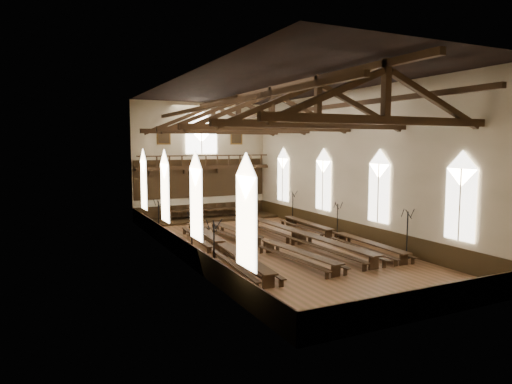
% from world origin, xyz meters
% --- Properties ---
extents(ground, '(26.00, 26.00, 0.00)m').
position_xyz_m(ground, '(0.00, 0.00, 0.00)').
color(ground, brown).
rests_on(ground, ground).
extents(room_walls, '(26.00, 26.00, 26.00)m').
position_xyz_m(room_walls, '(0.00, 0.00, 6.46)').
color(room_walls, beige).
rests_on(room_walls, ground).
extents(wainscot_band, '(12.00, 26.00, 1.20)m').
position_xyz_m(wainscot_band, '(0.00, 0.00, 0.60)').
color(wainscot_band, '#2F210E').
rests_on(wainscot_band, ground).
extents(side_windows, '(11.85, 19.80, 4.50)m').
position_xyz_m(side_windows, '(-0.00, -0.00, 3.74)').
color(side_windows, white).
rests_on(side_windows, room_walls).
extents(end_window, '(2.80, 0.12, 3.80)m').
position_xyz_m(end_window, '(0.00, 12.90, 7.22)').
color(end_window, white).
rests_on(end_window, room_walls).
extents(minstrels_gallery, '(11.80, 1.24, 3.70)m').
position_xyz_m(minstrels_gallery, '(0.00, 12.66, 3.91)').
color(minstrels_gallery, '#321F10').
rests_on(minstrels_gallery, room_walls).
extents(portraits, '(7.75, 0.09, 1.45)m').
position_xyz_m(portraits, '(0.00, 12.90, 7.10)').
color(portraits, brown).
rests_on(portraits, room_walls).
extents(roof_trusses, '(11.70, 25.70, 2.80)m').
position_xyz_m(roof_trusses, '(0.00, -0.00, 8.22)').
color(roof_trusses, '#321F10').
rests_on(roof_trusses, room_walls).
extents(refectory_row_a, '(1.97, 14.35, 0.74)m').
position_xyz_m(refectory_row_a, '(-3.49, -0.46, 0.54)').
color(refectory_row_a, '#321F10').
rests_on(refectory_row_a, ground).
extents(refectory_row_b, '(1.96, 14.05, 0.70)m').
position_xyz_m(refectory_row_b, '(-0.84, -0.49, 0.51)').
color(refectory_row_b, '#321F10').
rests_on(refectory_row_b, ground).
extents(refectory_row_c, '(1.81, 14.86, 0.79)m').
position_xyz_m(refectory_row_c, '(2.10, 0.15, 0.58)').
color(refectory_row_c, '#321F10').
rests_on(refectory_row_c, ground).
extents(refectory_row_d, '(1.71, 13.88, 0.69)m').
position_xyz_m(refectory_row_d, '(4.63, -0.34, 0.50)').
color(refectory_row_d, '#321F10').
rests_on(refectory_row_d, ground).
extents(dais, '(11.40, 2.95, 0.20)m').
position_xyz_m(dais, '(0.43, 11.40, 0.10)').
color(dais, '#2F210E').
rests_on(dais, ground).
extents(high_table, '(7.93, 1.56, 0.74)m').
position_xyz_m(high_table, '(0.43, 11.40, 0.82)').
color(high_table, '#321F10').
rests_on(high_table, dais).
extents(high_chairs, '(5.91, 0.52, 1.07)m').
position_xyz_m(high_chairs, '(0.43, 12.18, 0.78)').
color(high_chairs, '#321F10').
rests_on(high_chairs, dais).
extents(candelabrum_left_near, '(0.85, 0.83, 2.85)m').
position_xyz_m(candelabrum_left_near, '(-5.55, -4.55, 0.86)').
color(candelabrum_left_near, black).
rests_on(candelabrum_left_near, ground).
extents(candelabrum_left_mid, '(0.80, 0.84, 2.78)m').
position_xyz_m(candelabrum_left_mid, '(-5.55, -1.14, 0.84)').
color(candelabrum_left_mid, black).
rests_on(candelabrum_left_mid, ground).
extents(candelabrum_left_far, '(0.77, 0.79, 2.64)m').
position_xyz_m(candelabrum_left_far, '(-5.55, 6.16, 0.80)').
color(candelabrum_left_far, black).
rests_on(candelabrum_left_far, ground).
extents(candelabrum_right_near, '(0.79, 0.86, 2.81)m').
position_xyz_m(candelabrum_right_near, '(5.55, -5.84, 0.85)').
color(candelabrum_right_near, black).
rests_on(candelabrum_right_near, ground).
extents(candelabrum_right_mid, '(0.73, 0.71, 2.45)m').
position_xyz_m(candelabrum_right_mid, '(5.55, 0.71, 0.74)').
color(candelabrum_right_mid, black).
rests_on(candelabrum_right_mid, ground).
extents(candelabrum_right_far, '(0.75, 0.81, 2.66)m').
position_xyz_m(candelabrum_right_far, '(5.55, 6.75, 0.81)').
color(candelabrum_right_far, black).
rests_on(candelabrum_right_far, ground).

